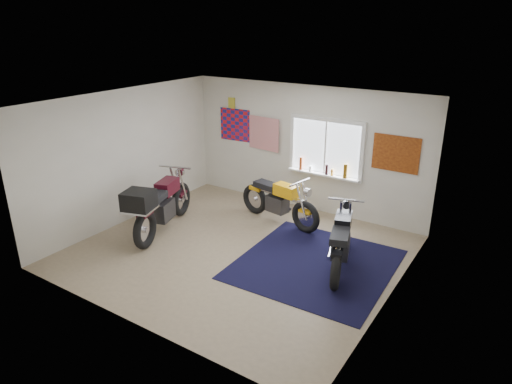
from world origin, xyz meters
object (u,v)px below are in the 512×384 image
Objects in this scene: navy_rug at (315,264)px; black_chrome_bike at (341,242)px; yellow_triumph at (279,202)px; maroon_tourer at (159,205)px.

navy_rug is 0.61m from black_chrome_bike.
black_chrome_bike is at bearing 23.54° from navy_rug.
black_chrome_bike reaches higher than navy_rug.
yellow_triumph is (-1.42, 1.17, 0.44)m from navy_rug.
black_chrome_bike is at bearing -19.05° from yellow_triumph.
maroon_tourer reaches higher than yellow_triumph.
navy_rug is 1.29× the size of yellow_triumph.
black_chrome_bike is 3.53m from maroon_tourer.
yellow_triumph reaches higher than navy_rug.
maroon_tourer is (-3.45, -0.73, 0.15)m from black_chrome_bike.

